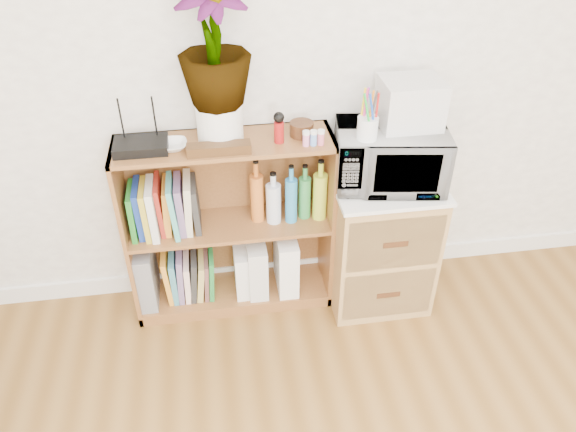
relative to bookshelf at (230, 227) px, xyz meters
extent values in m
cube|color=white|center=(0.35, 0.14, -0.42)|extent=(4.00, 0.02, 0.10)
cube|color=brown|center=(0.00, 0.00, 0.00)|extent=(1.00, 0.30, 0.95)
cube|color=#9E7542|center=(0.75, -0.08, -0.12)|extent=(0.50, 0.45, 0.70)
imported|color=white|center=(0.75, -0.08, 0.38)|extent=(0.54, 0.41, 0.27)
cylinder|color=white|center=(0.61, -0.15, 0.57)|extent=(0.09, 0.09, 0.10)
cube|color=silver|center=(0.83, -0.04, 0.62)|extent=(0.27, 0.22, 0.21)
cube|color=black|center=(-0.36, -0.02, 0.50)|extent=(0.23, 0.16, 0.04)
imported|color=white|center=(-0.22, -0.03, 0.49)|extent=(0.13, 0.13, 0.03)
cylinder|color=white|center=(-0.01, 0.02, 0.56)|extent=(0.20, 0.20, 0.17)
imported|color=#346528|center=(-0.01, 0.02, 0.92)|extent=(0.30, 0.30, 0.54)
cube|color=#3B2310|center=(-0.02, -0.10, 0.50)|extent=(0.27, 0.07, 0.04)
cylinder|color=maroon|center=(0.24, -0.04, 0.52)|extent=(0.04, 0.04, 0.10)
cylinder|color=#351A0E|center=(0.35, 0.01, 0.51)|extent=(0.11, 0.11, 0.06)
cube|color=pink|center=(0.39, -0.09, 0.50)|extent=(0.11, 0.04, 0.05)
cube|color=slate|center=(-0.45, 0.00, -0.24)|extent=(0.10, 0.26, 0.33)
cube|color=white|center=(0.05, -0.01, -0.27)|extent=(0.08, 0.21, 0.26)
cube|color=silver|center=(0.12, -0.01, -0.25)|extent=(0.10, 0.25, 0.31)
cube|color=white|center=(0.28, -0.01, -0.24)|extent=(0.10, 0.26, 0.32)
cube|color=#207823|center=(-0.45, 0.00, 0.15)|extent=(0.03, 0.20, 0.24)
cube|color=navy|center=(-0.42, 0.00, 0.15)|extent=(0.03, 0.20, 0.25)
cube|color=gold|center=(-0.39, 0.00, 0.15)|extent=(0.03, 0.20, 0.26)
cube|color=silver|center=(-0.35, 0.00, 0.16)|extent=(0.04, 0.20, 0.27)
cube|color=#A1261B|center=(-0.32, 0.00, 0.16)|extent=(0.03, 0.20, 0.26)
cube|color=orange|center=(-0.29, 0.00, 0.15)|extent=(0.05, 0.20, 0.24)
cube|color=teal|center=(-0.26, 0.00, 0.16)|extent=(0.04, 0.20, 0.28)
cube|color=slate|center=(-0.23, 0.00, 0.15)|extent=(0.04, 0.20, 0.26)
cube|color=beige|center=(-0.19, 0.00, 0.16)|extent=(0.05, 0.20, 0.27)
cube|color=#2B2B2B|center=(-0.16, 0.00, 0.15)|extent=(0.04, 0.20, 0.24)
cylinder|color=#CB6926|center=(0.14, 0.00, 0.19)|extent=(0.06, 0.06, 0.32)
cylinder|color=silver|center=(0.22, 0.00, 0.16)|extent=(0.07, 0.07, 0.27)
cylinder|color=#2A88C6|center=(0.30, 0.00, 0.18)|extent=(0.06, 0.06, 0.30)
cylinder|color=#328C44|center=(0.37, 0.00, 0.17)|extent=(0.06, 0.06, 0.28)
cylinder|color=#BBCD30|center=(0.44, 0.00, 0.18)|extent=(0.07, 0.07, 0.31)
cylinder|color=#A6B4B9|center=(0.53, 0.00, 0.16)|extent=(0.07, 0.07, 0.26)
cube|color=orange|center=(-0.34, 0.00, -0.27)|extent=(0.04, 0.19, 0.27)
cube|color=teal|center=(-0.31, 0.00, -0.28)|extent=(0.03, 0.19, 0.25)
cube|color=slate|center=(-0.27, 0.00, -0.27)|extent=(0.04, 0.19, 0.27)
cube|color=beige|center=(-0.24, 0.00, -0.29)|extent=(0.04, 0.19, 0.22)
cube|color=#292929|center=(-0.21, 0.00, -0.28)|extent=(0.05, 0.19, 0.25)
cube|color=tan|center=(-0.17, 0.00, -0.29)|extent=(0.06, 0.19, 0.22)
cube|color=brown|center=(-0.14, 0.00, -0.29)|extent=(0.04, 0.19, 0.23)
cube|color=#207832|center=(-0.12, 0.00, -0.28)|extent=(0.04, 0.19, 0.25)
camera|label=1|loc=(-0.05, -2.23, 1.67)|focal=35.00mm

